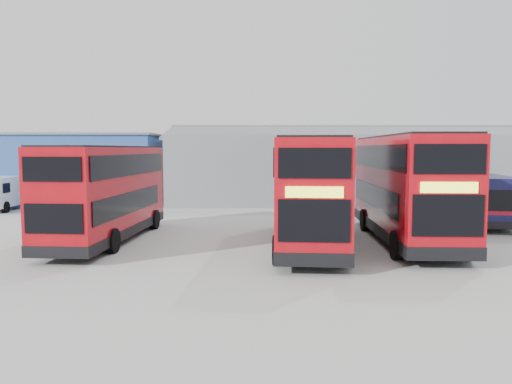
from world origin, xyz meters
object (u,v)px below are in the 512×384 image
Objects in this scene: maintenance_shed at (365,167)px; panel_van at (2,191)px; single_decker_blue at (473,197)px; double_decker_right at (405,189)px; double_decker_left at (107,194)px; double_decker_centre at (309,193)px; office_block at (79,168)px.

maintenance_shed reaches higher than panel_van.
maintenance_shed is 12.54m from single_decker_blue.
double_decker_right is (-2.41, -18.14, -0.32)m from maintenance_shed.
double_decker_left is (-15.38, -17.96, -0.53)m from maintenance_shed.
double_decker_right is 1.10× the size of single_decker_blue.
single_decker_blue is at bearing 40.16° from double_decker_centre.
double_decker_centre is (8.66, -1.10, 0.15)m from double_decker_left.
panel_van is (-10.20, 11.48, -0.83)m from double_decker_left.
single_decker_blue is (10.05, 7.04, -0.91)m from double_decker_centre.
maintenance_shed is at bearing 5.21° from office_block.
single_decker_blue is (25.33, -10.01, -1.27)m from office_block.
double_decker_left is at bearing 27.47° from single_decker_blue.
maintenance_shed is at bearing -125.54° from double_decker_left.
office_block is 22.90m from double_decker_centre.
office_block is 22.09m from maintenance_shed.
double_decker_right is 8.45m from single_decker_blue.
maintenance_shed is 2.78× the size of double_decker_right.
double_decker_centre reaches higher than double_decker_left.
double_decker_left is at bearing -48.96° from panel_van.
panel_van is at bearing 151.41° from double_decker_centre.
double_decker_left is at bearing -177.82° from double_decker_right.
double_decker_right is 25.95m from panel_van.
panel_van is (-23.16, 11.66, -1.04)m from double_decker_right.
office_block is 1.23× the size of double_decker_left.
double_decker_right reaches higher than double_decker_centre.
double_decker_centre reaches higher than panel_van.
double_decker_left is 0.91× the size of double_decker_right.
single_decker_blue reaches higher than panel_van.
double_decker_left reaches higher than panel_van.
office_block is at bearing -62.43° from double_decker_left.
office_block reaches higher than double_decker_right.
double_decker_centre is at bearing -164.95° from double_decker_right.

